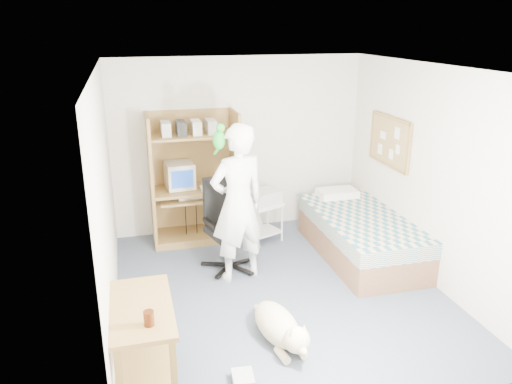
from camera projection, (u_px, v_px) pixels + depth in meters
floor at (279, 290)px, 5.74m from camera, size 4.00×4.00×0.00m
wall_back at (239, 145)px, 7.17m from camera, size 3.60×0.02×2.50m
wall_right at (429, 175)px, 5.77m from camera, size 0.02×4.00×2.50m
wall_left at (106, 202)px, 4.90m from camera, size 0.02×4.00×2.50m
ceiling at (283, 68)px, 4.93m from camera, size 3.60×4.00×0.02m
computer_hutch at (194, 183)px, 6.90m from camera, size 1.20×0.63×1.80m
bed at (360, 235)px, 6.52m from camera, size 1.02×2.02×0.66m
side_desk at (143, 334)px, 4.11m from camera, size 0.50×1.00×0.75m
corkboard at (389, 141)px, 6.52m from camera, size 0.04×0.94×0.66m
office_chair at (228, 237)px, 6.19m from camera, size 0.64×0.65×1.13m
person at (238, 204)px, 5.75m from camera, size 0.78×0.62×1.88m
parrot at (219, 138)px, 5.46m from camera, size 0.14×0.24×0.38m
dog at (280, 326)px, 4.76m from camera, size 0.45×1.06×0.40m
printer_cart at (263, 216)px, 6.93m from camera, size 0.58×0.52×0.56m
printer at (263, 197)px, 6.84m from camera, size 0.51×0.45×0.18m
crt_monitor at (180, 175)px, 6.82m from camera, size 0.40×0.42×0.35m
keyboard at (195, 197)px, 6.79m from camera, size 0.45×0.17×0.03m
pencil_cup at (222, 183)px, 6.91m from camera, size 0.08×0.08×0.12m
drink_glass at (149, 318)px, 3.76m from camera, size 0.08×0.08×0.12m
floor_box_b at (243, 379)px, 4.25m from camera, size 0.20×0.23×0.08m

